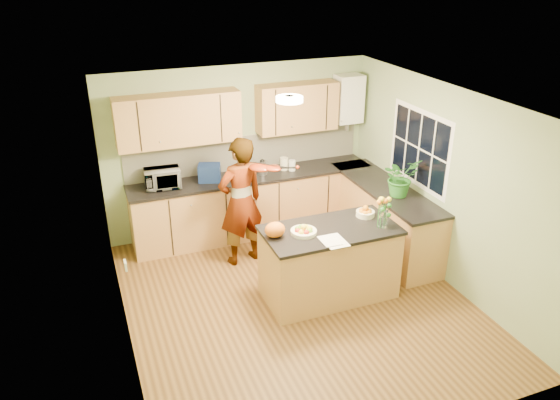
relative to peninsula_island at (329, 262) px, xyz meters
name	(u,v)px	position (x,y,z in m)	size (l,w,h in m)	color
floor	(297,302)	(-0.43, -0.02, -0.47)	(4.50, 4.50, 0.00)	#543618
ceiling	(300,102)	(-0.43, -0.02, 2.03)	(4.00, 4.50, 0.02)	white
wall_back	(239,149)	(-0.43, 2.23, 0.78)	(4.00, 0.02, 2.50)	#90A475
wall_front	(411,325)	(-0.43, -2.27, 0.78)	(4.00, 0.02, 2.50)	#90A475
wall_left	(117,241)	(-2.43, -0.02, 0.78)	(0.02, 4.50, 2.50)	#90A475
wall_right	(445,185)	(1.57, -0.02, 0.78)	(0.02, 4.50, 2.50)	#90A475
back_counter	(253,204)	(-0.33, 1.93, 0.01)	(3.64, 0.62, 0.94)	#B88B49
right_counter	(384,217)	(1.27, 0.83, 0.01)	(0.62, 2.24, 0.94)	#B88B49
splashback	(246,152)	(-0.33, 2.22, 0.73)	(3.60, 0.02, 0.52)	silver
upper_cabinets	(230,114)	(-0.60, 2.06, 1.38)	(3.20, 0.34, 0.70)	#B88B49
boiler	(348,99)	(1.27, 2.07, 1.43)	(0.40, 0.30, 0.86)	white
window_right	(419,148)	(1.57, 0.58, 1.08)	(0.01, 1.30, 1.05)	white
light_switch	(125,265)	(-2.41, -0.62, 0.83)	(0.02, 0.09, 0.09)	white
ceiling_lamp	(289,99)	(-0.43, 0.28, 2.00)	(0.30, 0.30, 0.07)	#FFEABF
peninsula_island	(329,262)	(0.00, 0.00, 0.00)	(1.62, 0.83, 0.93)	#B88B49
fruit_dish	(304,230)	(-0.35, 0.00, 0.51)	(0.31, 0.31, 0.11)	#F6EEC5
orange_bowl	(365,212)	(0.55, 0.15, 0.52)	(0.23, 0.23, 0.13)	#F6EEC5
flower_vase	(384,204)	(0.60, -0.18, 0.77)	(0.25, 0.25, 0.46)	silver
orange_bag	(275,230)	(-0.69, 0.05, 0.55)	(0.24, 0.20, 0.18)	orange
papers	(334,241)	(-0.10, -0.30, 0.47)	(0.25, 0.34, 0.01)	white
violinist	(241,202)	(-0.75, 1.18, 0.43)	(0.65, 0.43, 1.79)	tan
violin	(260,168)	(-0.55, 0.96, 0.97)	(0.66, 0.27, 0.13)	#4C1104
microwave	(162,178)	(-1.63, 1.95, 0.61)	(0.48, 0.33, 0.27)	white
blue_box	(209,173)	(-0.97, 1.94, 0.60)	(0.31, 0.22, 0.24)	navy
kettle	(262,167)	(-0.18, 1.92, 0.58)	(0.14, 0.14, 0.26)	#AEAEB3
jar_cream	(284,164)	(0.18, 1.97, 0.57)	(0.12, 0.12, 0.19)	#F6EEC5
jar_white	(292,165)	(0.28, 1.89, 0.55)	(0.10, 0.10, 0.16)	white
potted_plant	(400,177)	(1.27, 0.52, 0.74)	(0.47, 0.41, 0.52)	#2C7928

